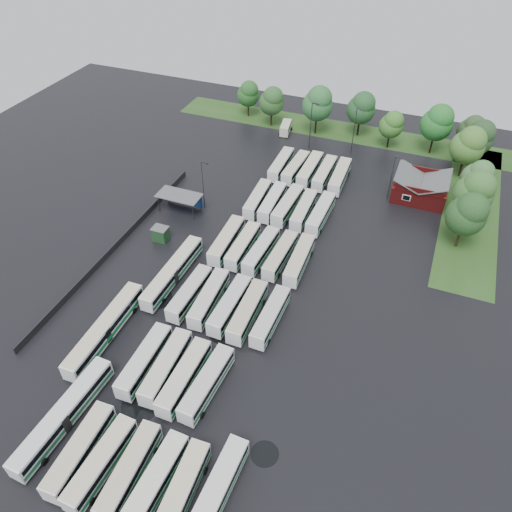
% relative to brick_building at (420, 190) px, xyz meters
% --- Properties ---
extents(ground, '(160.00, 160.00, 0.00)m').
position_rel_brick_building_xyz_m(ground, '(-24.00, -42.77, -1.87)').
color(ground, black).
rests_on(ground, ground).
extents(brick_building, '(10.07, 8.60, 5.39)m').
position_rel_brick_building_xyz_m(brick_building, '(0.00, 0.00, 0.00)').
color(brick_building, maroon).
rests_on(brick_building, ground).
extents(wash_shed, '(8.20, 4.20, 3.58)m').
position_rel_brick_building_xyz_m(wash_shed, '(-41.20, -20.74, 1.12)').
color(wash_shed, '#2D2D30').
rests_on(wash_shed, ground).
extents(utility_hut, '(2.70, 2.20, 2.62)m').
position_rel_brick_building_xyz_m(utility_hut, '(-40.20, -30.17, -0.55)').
color(utility_hut, '#173D1B').
rests_on(utility_hut, ground).
extents(grass_strip_north, '(80.00, 10.00, 0.01)m').
position_rel_brick_building_xyz_m(grass_strip_north, '(-22.00, 22.03, -1.86)').
color(grass_strip_north, '#254818').
rests_on(grass_strip_north, ground).
extents(grass_strip_east, '(10.00, 50.00, 0.01)m').
position_rel_brick_building_xyz_m(grass_strip_east, '(10.00, 0.03, -1.86)').
color(grass_strip_east, '#254818').
rests_on(grass_strip_east, ground).
extents(west_fence, '(0.10, 50.00, 1.20)m').
position_rel_brick_building_xyz_m(west_fence, '(-46.20, -34.77, -1.27)').
color(west_fence, '#2D2D30').
rests_on(west_fence, ground).
extents(bus_r0c0, '(2.78, 11.30, 3.12)m').
position_rel_brick_building_xyz_m(bus_r0c0, '(-28.41, -68.63, -0.15)').
color(bus_r0c0, white).
rests_on(bus_r0c0, ground).
extents(bus_r0c1, '(2.71, 11.00, 3.04)m').
position_rel_brick_building_xyz_m(bus_r0c1, '(-25.36, -68.97, -0.19)').
color(bus_r0c1, white).
rests_on(bus_r0c1, ground).
extents(bus_r0c2, '(2.75, 11.00, 3.04)m').
position_rel_brick_building_xyz_m(bus_r0c2, '(-21.94, -68.53, -0.19)').
color(bus_r0c2, white).
rests_on(bus_r0c2, ground).
extents(bus_r0c3, '(2.66, 11.30, 3.13)m').
position_rel_brick_building_xyz_m(bus_r0c3, '(-18.66, -68.72, -0.14)').
color(bus_r0c3, white).
rests_on(bus_r0c3, ground).
extents(bus_r0c4, '(2.89, 11.07, 3.05)m').
position_rel_brick_building_xyz_m(bus_r0c4, '(-15.54, -68.53, -0.19)').
color(bus_r0c4, white).
rests_on(bus_r0c4, ground).
extents(bus_r1c0, '(2.65, 11.29, 3.13)m').
position_rel_brick_building_xyz_m(bus_r1c0, '(-28.23, -55.05, -0.15)').
color(bus_r1c0, white).
rests_on(bus_r1c0, ground).
extents(bus_r1c1, '(2.89, 11.34, 3.13)m').
position_rel_brick_building_xyz_m(bus_r1c1, '(-25.05, -54.88, -0.14)').
color(bus_r1c1, white).
rests_on(bus_r1c1, ground).
extents(bus_r1c2, '(2.42, 11.28, 3.14)m').
position_rel_brick_building_xyz_m(bus_r1c2, '(-22.10, -55.43, -0.14)').
color(bus_r1c2, white).
rests_on(bus_r1c2, ground).
extents(bus_r1c3, '(2.88, 11.21, 3.09)m').
position_rel_brick_building_xyz_m(bus_r1c3, '(-18.98, -55.22, -0.17)').
color(bus_r1c3, white).
rests_on(bus_r1c3, ground).
extents(bus_r2c0, '(2.52, 10.82, 3.00)m').
position_rel_brick_building_xyz_m(bus_r2c0, '(-28.50, -41.61, -0.22)').
color(bus_r2c0, white).
rests_on(bus_r2c0, ground).
extents(bus_r2c1, '(2.87, 11.15, 3.08)m').
position_rel_brick_building_xyz_m(bus_r2c1, '(-25.32, -41.50, -0.17)').
color(bus_r2c1, white).
rests_on(bus_r2c1, ground).
extents(bus_r2c2, '(2.54, 11.16, 3.10)m').
position_rel_brick_building_xyz_m(bus_r2c2, '(-21.83, -41.66, -0.16)').
color(bus_r2c2, white).
rests_on(bus_r2c2, ground).
extents(bus_r2c3, '(2.63, 11.28, 3.12)m').
position_rel_brick_building_xyz_m(bus_r2c3, '(-18.91, -41.82, -0.15)').
color(bus_r2c3, white).
rests_on(bus_r2c3, ground).
extents(bus_r2c4, '(2.45, 10.85, 3.01)m').
position_rel_brick_building_xyz_m(bus_r2c4, '(-15.47, -41.51, -0.21)').
color(bus_r2c4, white).
rests_on(bus_r2c4, ground).
extents(bus_r3c0, '(2.76, 11.40, 3.15)m').
position_rel_brick_building_xyz_m(bus_r3c0, '(-28.50, -28.02, -0.13)').
color(bus_r3c0, white).
rests_on(bus_r3c0, ground).
extents(bus_r3c1, '(2.36, 10.82, 3.01)m').
position_rel_brick_building_xyz_m(bus_r3c1, '(-25.40, -28.20, -0.21)').
color(bus_r3c1, white).
rests_on(bus_r3c1, ground).
extents(bus_r3c2, '(2.79, 10.89, 3.01)m').
position_rel_brick_building_xyz_m(bus_r3c2, '(-22.08, -28.26, -0.21)').
color(bus_r3c2, white).
rests_on(bus_r3c2, ground).
extents(bus_r3c3, '(2.68, 10.86, 3.00)m').
position_rel_brick_building_xyz_m(bus_r3c3, '(-18.72, -28.19, -0.22)').
color(bus_r3c3, white).
rests_on(bus_r3c3, ground).
extents(bus_r3c4, '(2.65, 11.12, 3.08)m').
position_rel_brick_building_xyz_m(bus_r3c4, '(-15.41, -28.15, -0.17)').
color(bus_r3c4, white).
rests_on(bus_r3c4, ground).
extents(bus_r4c0, '(2.78, 10.82, 2.98)m').
position_rel_brick_building_xyz_m(bus_r4c0, '(-28.22, -14.31, -0.22)').
color(bus_r4c0, white).
rests_on(bus_r4c0, ground).
extents(bus_r4c1, '(2.61, 10.91, 3.02)m').
position_rel_brick_building_xyz_m(bus_r4c1, '(-25.25, -14.28, -0.21)').
color(bus_r4c1, white).
rests_on(bus_r4c1, ground).
extents(bus_r4c2, '(2.84, 11.36, 3.14)m').
position_rel_brick_building_xyz_m(bus_r4c2, '(-22.18, -14.28, -0.14)').
color(bus_r4c2, white).
rests_on(bus_r4c2, ground).
extents(bus_r4c3, '(2.51, 10.82, 3.00)m').
position_rel_brick_building_xyz_m(bus_r4c3, '(-19.00, -14.50, -0.22)').
color(bus_r4c3, white).
rests_on(bus_r4c3, ground).
extents(bus_r4c4, '(2.64, 11.36, 3.15)m').
position_rel_brick_building_xyz_m(bus_r4c4, '(-15.74, -14.55, -0.13)').
color(bus_r4c4, white).
rests_on(bus_r4c4, ground).
extents(bus_r5c0, '(2.57, 11.02, 3.05)m').
position_rel_brick_building_xyz_m(bus_r5c0, '(-28.33, -0.72, -0.19)').
color(bus_r5c0, white).
rests_on(bus_r5c0, ground).
extents(bus_r5c1, '(2.81, 10.98, 3.03)m').
position_rel_brick_building_xyz_m(bus_r5c1, '(-25.08, -0.80, -0.20)').
color(bus_r5c1, white).
rests_on(bus_r5c1, ground).
extents(bus_r5c2, '(2.49, 11.36, 3.16)m').
position_rel_brick_building_xyz_m(bus_r5c2, '(-22.10, -0.51, -0.13)').
color(bus_r5c2, white).
rests_on(bus_r5c2, ground).
extents(bus_r5c3, '(2.39, 11.03, 3.07)m').
position_rel_brick_building_xyz_m(bus_r5c3, '(-18.93, -0.70, -0.18)').
color(bus_r5c3, white).
rests_on(bus_r5c3, ground).
extents(bus_r5c4, '(2.70, 11.32, 3.14)m').
position_rel_brick_building_xyz_m(bus_r5c4, '(-15.73, -0.79, -0.14)').
color(bus_r5c4, white).
rests_on(bus_r5c4, ground).
extents(artic_bus_west_a, '(2.99, 16.31, 3.01)m').
position_rel_brick_building_xyz_m(artic_bus_west_a, '(-33.02, -65.63, -0.20)').
color(artic_bus_west_a, white).
rests_on(artic_bus_west_a, ground).
extents(artic_bus_west_b, '(2.47, 16.17, 3.00)m').
position_rel_brick_building_xyz_m(artic_bus_west_b, '(-33.23, -38.38, -0.20)').
color(artic_bus_west_b, white).
rests_on(artic_bus_west_b, ground).
extents(artic_bus_west_c, '(2.71, 16.93, 3.13)m').
position_rel_brick_building_xyz_m(artic_bus_west_c, '(-36.23, -52.40, -0.13)').
color(artic_bus_west_c, white).
rests_on(artic_bus_west_c, ground).
extents(minibus, '(2.84, 5.68, 2.37)m').
position_rel_brick_building_xyz_m(minibus, '(-33.16, 16.18, -0.55)').
color(minibus, beige).
rests_on(minibus, ground).
extents(tree_north_0, '(5.48, 5.48, 9.08)m').
position_rel_brick_building_xyz_m(tree_north_0, '(-44.70, 21.29, 3.97)').
color(tree_north_0, black).
rests_on(tree_north_0, ground).
extents(tree_north_1, '(5.91, 5.91, 9.78)m').
position_rel_brick_building_xyz_m(tree_north_1, '(-37.54, 18.48, 4.43)').
color(tree_north_1, black).
rests_on(tree_north_1, ground).
extents(tree_north_2, '(7.02, 7.02, 11.63)m').
position_rel_brick_building_xyz_m(tree_north_2, '(-26.41, 18.55, 5.62)').
color(tree_north_2, black).
rests_on(tree_north_2, ground).
extents(tree_north_3, '(6.48, 6.48, 10.74)m').
position_rel_brick_building_xyz_m(tree_north_3, '(-16.83, 21.18, 5.04)').
color(tree_north_3, black).
rests_on(tree_north_3, ground).
extents(tree_north_4, '(5.34, 5.34, 8.85)m').
position_rel_brick_building_xyz_m(tree_north_4, '(-9.25, 17.93, 3.83)').
color(tree_north_4, black).
rests_on(tree_north_4, ground).
extents(tree_north_5, '(6.93, 6.93, 11.47)m').
position_rel_brick_building_xyz_m(tree_north_5, '(0.02, 18.93, 5.52)').
color(tree_north_5, black).
rests_on(tree_north_5, ground).
extents(tree_north_6, '(5.68, 5.68, 9.41)m').
position_rel_brick_building_xyz_m(tree_north_6, '(7.13, 20.83, 4.18)').
color(tree_north_6, '#3B2514').
rests_on(tree_north_6, ground).
extents(tree_east_0, '(6.66, 6.66, 11.04)m').
position_rel_brick_building_xyz_m(tree_east_0, '(8.39, -12.91, 5.23)').
color(tree_east_0, '#34261A').
rests_on(tree_east_0, ground).
extents(tree_east_1, '(6.90, 6.90, 11.43)m').
position_rel_brick_building_xyz_m(tree_east_1, '(9.09, -5.94, 5.49)').
color(tree_east_1, black).
rests_on(tree_east_1, ground).
extents(tree_east_2, '(5.70, 5.67, 9.39)m').
position_rel_brick_building_xyz_m(tree_east_2, '(9.49, 1.79, 4.17)').
color(tree_east_2, '#3A2A20').
rests_on(tree_east_2, ground).
extents(tree_east_3, '(6.81, 6.81, 11.28)m').
position_rel_brick_building_xyz_m(tree_east_3, '(6.90, 11.18, 5.39)').
color(tree_east_3, black).
rests_on(tree_east_3, ground).
extents(tree_east_4, '(6.47, 6.47, 10.72)m').
position_rel_brick_building_xyz_m(tree_east_4, '(8.65, 16.27, 5.03)').
color(tree_east_4, black).
rests_on(tree_east_4, ground).
extents(lamp_post_ne, '(1.45, 0.28, 9.44)m').
position_rel_brick_building_xyz_m(lamp_post_ne, '(-5.42, -2.82, 3.62)').
color(lamp_post_ne, '#2D2D30').
rests_on(lamp_post_ne, ground).
extents(lamp_post_nw, '(1.53, 0.30, 9.96)m').
position_rel_brick_building_xyz_m(lamp_post_nw, '(-37.37, -18.39, 3.92)').
color(lamp_post_nw, '#2D2D30').
rests_on(lamp_post_nw, ground).
extents(lamp_post_back_w, '(1.66, 0.32, 10.78)m').
position_rel_brick_building_xyz_m(lamp_post_back_w, '(-25.63, 11.12, 4.39)').
color(lamp_post_back_w, '#2D2D30').
rests_on(lamp_post_back_w, ground).
extents(lamp_post_back_e, '(1.61, 0.31, 10.49)m').
position_rel_brick_building_xyz_m(lamp_post_back_e, '(-16.28, 12.58, 4.22)').
color(lamp_post_back_e, '#2D2D30').
rests_on(lamp_post_back_e, ground).
extents(puddle_0, '(5.08, 5.08, 0.01)m').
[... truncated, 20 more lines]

